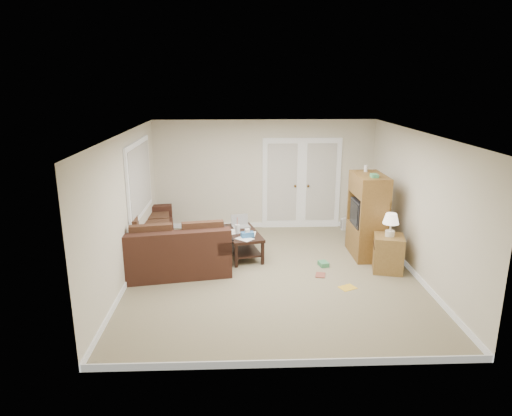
{
  "coord_description": "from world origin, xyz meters",
  "views": [
    {
      "loc": [
        -0.59,
        -7.49,
        3.32
      ],
      "look_at": [
        -0.29,
        0.47,
        1.1
      ],
      "focal_mm": 32.0,
      "sensor_mm": 36.0,
      "label": 1
    }
  ],
  "objects_px": {
    "coffee_table": "(242,242)",
    "tv_armoire": "(367,215)",
    "side_cabinet": "(388,251)",
    "sectional_sofa": "(161,243)"
  },
  "relations": [
    {
      "from": "coffee_table",
      "to": "side_cabinet",
      "type": "relative_size",
      "value": 1.2
    },
    {
      "from": "coffee_table",
      "to": "tv_armoire",
      "type": "bearing_deg",
      "value": -15.5
    },
    {
      "from": "tv_armoire",
      "to": "side_cabinet",
      "type": "distance_m",
      "value": 0.93
    },
    {
      "from": "tv_armoire",
      "to": "side_cabinet",
      "type": "bearing_deg",
      "value": -77.3
    },
    {
      "from": "sectional_sofa",
      "to": "coffee_table",
      "type": "bearing_deg",
      "value": -2.4
    },
    {
      "from": "coffee_table",
      "to": "side_cabinet",
      "type": "xyz_separation_m",
      "value": [
        2.62,
        -0.88,
        0.12
      ]
    },
    {
      "from": "coffee_table",
      "to": "tv_armoire",
      "type": "distance_m",
      "value": 2.49
    },
    {
      "from": "coffee_table",
      "to": "side_cabinet",
      "type": "height_order",
      "value": "side_cabinet"
    },
    {
      "from": "sectional_sofa",
      "to": "side_cabinet",
      "type": "bearing_deg",
      "value": -19.0
    },
    {
      "from": "coffee_table",
      "to": "side_cabinet",
      "type": "bearing_deg",
      "value": -32.21
    }
  ]
}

